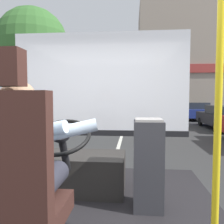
{
  "coord_description": "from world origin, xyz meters",
  "views": [
    {
      "loc": [
        0.47,
        -1.65,
        1.66
      ],
      "look_at": [
        0.21,
        1.21,
        1.47
      ],
      "focal_mm": 36.74,
      "sensor_mm": 36.0,
      "label": 1
    }
  ],
  "objects_px": {
    "handrail_pole": "(219,92)",
    "parked_car_black": "(224,117)",
    "parked_car_white": "(180,107)",
    "steering_console": "(74,171)",
    "driver_seat": "(15,191)",
    "fare_box": "(148,164)",
    "bus_driver": "(26,159)",
    "parked_car_blue": "(194,111)"
  },
  "relations": [
    {
      "from": "parked_car_blue",
      "to": "handrail_pole",
      "type": "bearing_deg",
      "value": -104.01
    },
    {
      "from": "parked_car_white",
      "to": "fare_box",
      "type": "bearing_deg",
      "value": -102.17
    },
    {
      "from": "parked_car_white",
      "to": "driver_seat",
      "type": "bearing_deg",
      "value": -103.65
    },
    {
      "from": "steering_console",
      "to": "fare_box",
      "type": "distance_m",
      "value": 0.87
    },
    {
      "from": "parked_car_blue",
      "to": "parked_car_white",
      "type": "bearing_deg",
      "value": 89.12
    },
    {
      "from": "bus_driver",
      "to": "handrail_pole",
      "type": "xyz_separation_m",
      "value": [
        1.16,
        0.16,
        0.4
      ]
    },
    {
      "from": "driver_seat",
      "to": "fare_box",
      "type": "xyz_separation_m",
      "value": [
        0.78,
        0.92,
        -0.11
      ]
    },
    {
      "from": "bus_driver",
      "to": "parked_car_white",
      "type": "bearing_deg",
      "value": 76.26
    },
    {
      "from": "parked_car_black",
      "to": "parked_car_blue",
      "type": "bearing_deg",
      "value": 92.7
    },
    {
      "from": "handrail_pole",
      "to": "parked_car_black",
      "type": "distance_m",
      "value": 11.61
    },
    {
      "from": "handrail_pole",
      "to": "parked_car_blue",
      "type": "relative_size",
      "value": 0.55
    },
    {
      "from": "steering_console",
      "to": "driver_seat",
      "type": "bearing_deg",
      "value": -90.0
    },
    {
      "from": "bus_driver",
      "to": "parked_car_blue",
      "type": "height_order",
      "value": "bus_driver"
    },
    {
      "from": "steering_console",
      "to": "parked_car_white",
      "type": "height_order",
      "value": "steering_console"
    },
    {
      "from": "fare_box",
      "to": "parked_car_black",
      "type": "distance_m",
      "value": 11.14
    },
    {
      "from": "handrail_pole",
      "to": "steering_console",
      "type": "bearing_deg",
      "value": 140.45
    },
    {
      "from": "fare_box",
      "to": "handrail_pole",
      "type": "bearing_deg",
      "value": -58.52
    },
    {
      "from": "handrail_pole",
      "to": "parked_car_white",
      "type": "height_order",
      "value": "handrail_pole"
    },
    {
      "from": "handrail_pole",
      "to": "parked_car_black",
      "type": "xyz_separation_m",
      "value": [
        4.17,
        10.78,
        -1.06
      ]
    },
    {
      "from": "handrail_pole",
      "to": "parked_car_blue",
      "type": "bearing_deg",
      "value": 75.99
    },
    {
      "from": "fare_box",
      "to": "steering_console",
      "type": "bearing_deg",
      "value": 156.64
    },
    {
      "from": "steering_console",
      "to": "parked_car_white",
      "type": "relative_size",
      "value": 0.26
    },
    {
      "from": "fare_box",
      "to": "bus_driver",
      "type": "bearing_deg",
      "value": -134.79
    },
    {
      "from": "steering_console",
      "to": "handrail_pole",
      "type": "height_order",
      "value": "handrail_pole"
    },
    {
      "from": "fare_box",
      "to": "parked_car_black",
      "type": "relative_size",
      "value": 0.21
    },
    {
      "from": "handrail_pole",
      "to": "parked_car_white",
      "type": "xyz_separation_m",
      "value": [
        4.02,
        21.01,
        -1.0
      ]
    },
    {
      "from": "bus_driver",
      "to": "parked_car_white",
      "type": "xyz_separation_m",
      "value": [
        5.18,
        21.17,
        -0.6
      ]
    },
    {
      "from": "driver_seat",
      "to": "handrail_pole",
      "type": "bearing_deg",
      "value": 14.36
    },
    {
      "from": "bus_driver",
      "to": "parked_car_black",
      "type": "relative_size",
      "value": 0.2
    },
    {
      "from": "steering_console",
      "to": "parked_car_black",
      "type": "xyz_separation_m",
      "value": [
        5.33,
        9.83,
        -0.23
      ]
    },
    {
      "from": "driver_seat",
      "to": "parked_car_white",
      "type": "height_order",
      "value": "driver_seat"
    },
    {
      "from": "driver_seat",
      "to": "parked_car_black",
      "type": "bearing_deg",
      "value": 64.31
    },
    {
      "from": "driver_seat",
      "to": "parked_car_white",
      "type": "xyz_separation_m",
      "value": [
        5.18,
        21.31,
        -0.46
      ]
    },
    {
      "from": "steering_console",
      "to": "parked_car_black",
      "type": "height_order",
      "value": "steering_console"
    },
    {
      "from": "handrail_pole",
      "to": "parked_car_white",
      "type": "relative_size",
      "value": 0.5
    },
    {
      "from": "fare_box",
      "to": "parked_car_white",
      "type": "distance_m",
      "value": 20.86
    },
    {
      "from": "driver_seat",
      "to": "parked_car_white",
      "type": "bearing_deg",
      "value": 76.35
    },
    {
      "from": "driver_seat",
      "to": "bus_driver",
      "type": "xyz_separation_m",
      "value": [
        0.0,
        0.13,
        0.14
      ]
    },
    {
      "from": "driver_seat",
      "to": "bus_driver",
      "type": "relative_size",
      "value": 1.56
    },
    {
      "from": "parked_car_black",
      "to": "parked_car_white",
      "type": "height_order",
      "value": "parked_car_white"
    },
    {
      "from": "steering_console",
      "to": "parked_car_white",
      "type": "distance_m",
      "value": 20.71
    },
    {
      "from": "parked_car_black",
      "to": "fare_box",
      "type": "bearing_deg",
      "value": -114.13
    }
  ]
}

